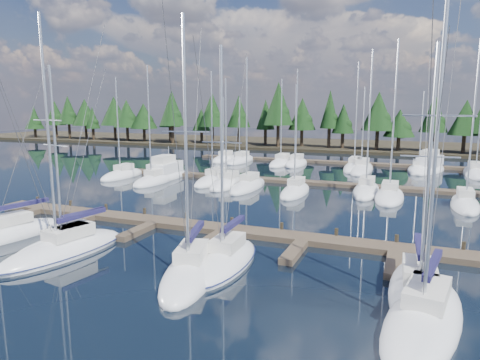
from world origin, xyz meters
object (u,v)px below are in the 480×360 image
at_px(front_sailboat_2, 69,246).
at_px(motor_yacht_left, 165,174).
at_px(front_sailboat_0, 2,236).
at_px(motor_yacht_right, 429,167).
at_px(front_sailboat_1, 64,250).
at_px(front_sailboat_4, 225,261).
at_px(main_dock, 223,232).
at_px(front_sailboat_3, 191,272).
at_px(front_sailboat_6, 418,294).
at_px(front_sailboat_5, 424,319).

relative_size(front_sailboat_2, motor_yacht_left, 1.25).
relative_size(front_sailboat_0, motor_yacht_right, 1.25).
xyz_separation_m(front_sailboat_1, front_sailboat_4, (10.42, 2.02, -0.00)).
bearing_deg(main_dock, front_sailboat_0, -153.66).
bearing_deg(front_sailboat_3, front_sailboat_6, 8.46).
xyz_separation_m(front_sailboat_0, front_sailboat_4, (16.80, 1.29, 0.00)).
bearing_deg(front_sailboat_4, front_sailboat_3, -115.95).
bearing_deg(front_sailboat_4, front_sailboat_1, -169.05).
bearing_deg(motor_yacht_right, front_sailboat_6, -92.20).
xyz_separation_m(front_sailboat_3, front_sailboat_4, (1.10, 2.27, -0.01)).
bearing_deg(motor_yacht_left, main_dock, -49.01).
height_order(main_dock, front_sailboat_2, front_sailboat_2).
bearing_deg(front_sailboat_0, front_sailboat_4, 4.39).
bearing_deg(front_sailboat_2, front_sailboat_0, 179.75).
relative_size(front_sailboat_0, front_sailboat_2, 1.07).
bearing_deg(front_sailboat_5, motor_yacht_right, 88.16).
xyz_separation_m(front_sailboat_4, front_sailboat_6, (10.62, -0.52, -0.01)).
xyz_separation_m(front_sailboat_4, front_sailboat_5, (10.82, -3.12, 0.01)).
distance_m(front_sailboat_3, motor_yacht_right, 49.36).
distance_m(front_sailboat_2, front_sailboat_5, 21.61).
distance_m(main_dock, front_sailboat_0, 15.74).
height_order(motor_yacht_left, motor_yacht_right, motor_yacht_right).
relative_size(main_dock, front_sailboat_1, 2.83).
xyz_separation_m(front_sailboat_4, motor_yacht_right, (12.37, 45.21, 0.27)).
height_order(main_dock, front_sailboat_1, front_sailboat_1).
xyz_separation_m(front_sailboat_0, front_sailboat_5, (27.62, -1.83, 0.01)).
bearing_deg(front_sailboat_2, motor_yacht_left, 108.95).
height_order(front_sailboat_0, motor_yacht_right, front_sailboat_0).
xyz_separation_m(main_dock, front_sailboat_0, (-14.10, -6.98, 0.08)).
relative_size(front_sailboat_1, front_sailboat_4, 1.16).
relative_size(front_sailboat_0, front_sailboat_4, 1.01).
bearing_deg(front_sailboat_2, motor_yacht_right, 63.61).
bearing_deg(main_dock, front_sailboat_5, -33.09).
height_order(front_sailboat_1, motor_yacht_left, front_sailboat_1).
bearing_deg(motor_yacht_left, front_sailboat_0, -83.35).
relative_size(front_sailboat_6, motor_yacht_right, 1.20).
distance_m(main_dock, front_sailboat_3, 8.12).
bearing_deg(front_sailboat_0, front_sailboat_6, 1.60).
height_order(main_dock, motor_yacht_right, motor_yacht_right).
height_order(front_sailboat_2, motor_yacht_left, front_sailboat_2).
bearing_deg(motor_yacht_left, front_sailboat_3, -55.89).
distance_m(front_sailboat_0, front_sailboat_5, 27.68).
bearing_deg(motor_yacht_right, motor_yacht_left, -148.63).
bearing_deg(motor_yacht_left, front_sailboat_2, -71.05).
height_order(front_sailboat_2, front_sailboat_3, front_sailboat_3).
bearing_deg(front_sailboat_0, main_dock, 26.34).
bearing_deg(motor_yacht_right, front_sailboat_0, -122.10).
relative_size(front_sailboat_3, front_sailboat_6, 1.13).
distance_m(front_sailboat_4, front_sailboat_6, 10.63).
bearing_deg(front_sailboat_1, front_sailboat_5, -2.97).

